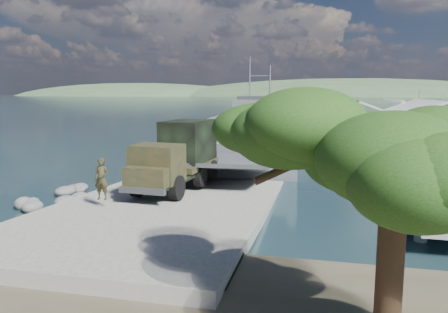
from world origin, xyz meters
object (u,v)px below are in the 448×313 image
sailboat_far (439,140)px  pier (391,143)px  military_truck (179,155)px  overhang_tree (370,144)px  landing_craft (250,141)px  sailboat_near (416,139)px  soldier (102,187)px

sailboat_far → pier: bearing=-98.9°
pier → sailboat_far: 18.40m
military_truck → pier: bearing=53.9°
military_truck → overhang_tree: bearing=-53.1°
landing_craft → overhang_tree: size_ratio=5.62×
pier → sailboat_near: sailboat_near is taller
military_truck → sailboat_near: size_ratio=1.28×
sailboat_near → overhang_tree: sailboat_near is taller
sailboat_far → overhang_tree: bearing=-89.1°
military_truck → sailboat_far: sailboat_far is taller
soldier → overhang_tree: size_ratio=0.29×
pier → overhang_tree: overhang_tree is taller
sailboat_far → overhang_tree: size_ratio=0.86×
pier → landing_craft: landing_craft is taller
pier → military_truck: bearing=-130.9°
pier → sailboat_near: 16.83m
overhang_tree → sailboat_near: bearing=78.3°
landing_craft → overhang_tree: 36.04m
sailboat_far → overhang_tree: overhang_tree is taller
landing_craft → military_truck: landing_craft is taller
landing_craft → sailboat_near: landing_craft is taller
soldier → sailboat_near: bearing=61.3°
pier → sailboat_near: (4.95, 16.04, -1.26)m
pier → overhang_tree: bearing=-98.7°
sailboat_near → soldier: bearing=-103.1°
pier → soldier: size_ratio=22.37×
military_truck → overhang_tree: size_ratio=1.22×
pier → landing_craft: (-12.91, 5.04, -0.70)m
landing_craft → sailboat_far: size_ratio=6.56×
soldier → pier: bearing=53.6°
soldier → sailboat_near: (20.47, 36.76, -1.14)m
overhang_tree → sailboat_far: bearing=75.4°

